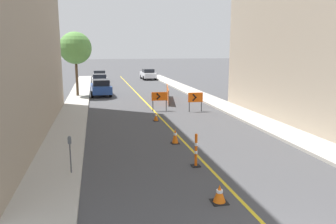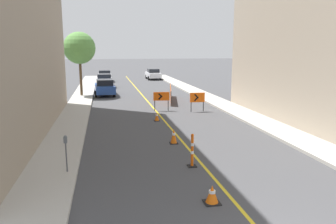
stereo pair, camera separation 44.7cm
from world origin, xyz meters
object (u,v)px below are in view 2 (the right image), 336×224
at_px(traffic_cone_nearest, 212,194).
at_px(traffic_cone_second, 174,136).
at_px(street_tree_left_near, 79,48).
at_px(arrow_barricade_secondary, 197,98).
at_px(parked_car_curb_near, 105,87).
at_px(delineator_post_front, 192,152).
at_px(arrow_barricade_primary, 161,97).
at_px(parked_car_curb_mid, 104,80).
at_px(parking_meter_near_curb, 66,146).
at_px(parked_car_curb_far, 105,76).
at_px(traffic_cone_third, 157,116).
at_px(parked_car_opposite_side, 153,74).

relative_size(traffic_cone_nearest, traffic_cone_second, 0.75).
bearing_deg(street_tree_left_near, traffic_cone_second, -72.69).
xyz_separation_m(arrow_barricade_secondary, parked_car_curb_near, (-6.54, 9.99, -0.19)).
height_order(delineator_post_front, arrow_barricade_primary, arrow_barricade_primary).
height_order(traffic_cone_second, arrow_barricade_primary, arrow_barricade_primary).
bearing_deg(parked_car_curb_near, traffic_cone_second, -82.89).
bearing_deg(parked_car_curb_mid, street_tree_left_near, -105.70).
bearing_deg(delineator_post_front, parking_meter_near_curb, -179.52).
xyz_separation_m(parked_car_curb_far, parking_meter_near_curb, (-1.56, -35.23, 0.30)).
height_order(traffic_cone_second, parked_car_curb_mid, parked_car_curb_mid).
height_order(traffic_cone_third, arrow_barricade_secondary, arrow_barricade_secondary).
bearing_deg(parked_car_opposite_side, traffic_cone_third, -99.93).
xyz_separation_m(arrow_barricade_primary, arrow_barricade_secondary, (2.50, -0.79, -0.03)).
bearing_deg(street_tree_left_near, traffic_cone_nearest, -77.63).
xyz_separation_m(parking_meter_near_curb, street_tree_left_near, (-0.72, 20.39, 3.47)).
relative_size(parked_car_curb_near, parked_car_curb_far, 1.02).
bearing_deg(parked_car_curb_mid, traffic_cone_second, -82.81).
relative_size(traffic_cone_nearest, parking_meter_near_curb, 0.41).
relative_size(delineator_post_front, street_tree_left_near, 0.22).
xyz_separation_m(arrow_barricade_secondary, parked_car_opposite_side, (0.72, 26.28, -0.19)).
distance_m(parking_meter_near_curb, street_tree_left_near, 20.70).
bearing_deg(parking_meter_near_curb, parked_car_curb_far, 87.46).
height_order(arrow_barricade_primary, parking_meter_near_curb, parking_meter_near_curb).
xyz_separation_m(traffic_cone_second, parking_meter_near_curb, (-4.62, -3.27, 0.73)).
xyz_separation_m(arrow_barricade_primary, parked_car_curb_near, (-4.04, 9.19, -0.22)).
bearing_deg(arrow_barricade_secondary, delineator_post_front, -105.30).
bearing_deg(traffic_cone_second, traffic_cone_nearest, -91.77).
height_order(traffic_cone_nearest, parked_car_curb_near, parked_car_curb_near).
height_order(traffic_cone_third, street_tree_left_near, street_tree_left_near).
xyz_separation_m(traffic_cone_nearest, parked_car_curb_far, (-2.86, 38.27, 0.53)).
bearing_deg(arrow_barricade_primary, delineator_post_front, -90.42).
bearing_deg(parked_car_curb_far, arrow_barricade_secondary, -75.14).
bearing_deg(parked_car_curb_far, arrow_barricade_primary, -80.47).
relative_size(traffic_cone_nearest, parked_car_opposite_side, 0.13).
bearing_deg(parking_meter_near_curb, arrow_barricade_secondary, 53.76).
distance_m(arrow_barricade_primary, parked_car_opposite_side, 25.69).
bearing_deg(parked_car_curb_far, traffic_cone_third, -83.47).
distance_m(traffic_cone_third, parking_meter_near_curb, 9.64).
relative_size(traffic_cone_second, parked_car_curb_mid, 0.17).
distance_m(arrow_barricade_secondary, parked_car_curb_near, 11.94).
relative_size(traffic_cone_second, delineator_post_front, 0.56).
bearing_deg(parked_car_curb_near, arrow_barricade_primary, -69.30).
xyz_separation_m(parked_car_curb_near, street_tree_left_near, (-2.19, -0.52, 3.77)).
xyz_separation_m(arrow_barricade_secondary, parking_meter_near_curb, (-8.01, -10.93, 0.11)).
bearing_deg(parked_car_opposite_side, parking_meter_near_curb, -105.02).
relative_size(traffic_cone_third, arrow_barricade_secondary, 0.42).
bearing_deg(traffic_cone_nearest, parking_meter_near_curb, 145.47).
height_order(delineator_post_front, parked_car_curb_near, parked_car_curb_near).
distance_m(arrow_barricade_primary, street_tree_left_near, 11.25).
distance_m(traffic_cone_third, arrow_barricade_primary, 3.49).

